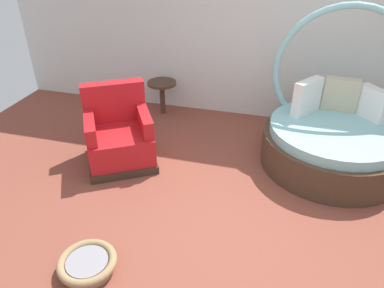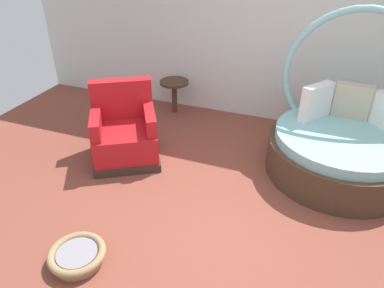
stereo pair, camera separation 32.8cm
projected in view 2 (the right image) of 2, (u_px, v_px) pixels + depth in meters
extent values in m
cube|color=brown|center=(226.00, 230.00, 3.60)|extent=(8.00, 8.00, 0.02)
cube|color=silver|center=(285.00, 27.00, 4.93)|extent=(8.00, 0.12, 2.76)
cylinder|color=#473323|center=(339.00, 157.00, 4.31)|extent=(1.67, 1.67, 0.42)
cylinder|color=#8CC6CC|center=(344.00, 138.00, 4.17)|extent=(1.54, 1.54, 0.12)
torus|color=#8CC6CC|center=(355.00, 79.00, 4.26)|extent=(1.67, 0.08, 1.67)
cube|color=#BCB293|center=(352.00, 101.00, 4.39)|extent=(0.43, 0.15, 0.42)
cube|color=white|center=(316.00, 102.00, 4.35)|extent=(0.35, 0.42, 0.43)
cube|color=#38281E|center=(127.00, 154.00, 4.66)|extent=(1.10, 1.10, 0.10)
cube|color=red|center=(125.00, 140.00, 4.54)|extent=(1.04, 1.04, 0.34)
cube|color=red|center=(122.00, 99.00, 4.58)|extent=(0.73, 0.53, 0.50)
cube|color=red|center=(96.00, 122.00, 4.35)|extent=(0.46, 0.65, 0.22)
cube|color=red|center=(150.00, 117.00, 4.44)|extent=(0.46, 0.65, 0.22)
cylinder|color=#9E7F56|center=(78.00, 259.00, 3.23)|extent=(0.44, 0.44, 0.06)
torus|color=#9E7F56|center=(77.00, 254.00, 3.20)|extent=(0.51, 0.51, 0.07)
cylinder|color=gray|center=(77.00, 254.00, 3.21)|extent=(0.36, 0.36, 0.05)
cylinder|color=#473323|center=(175.00, 98.00, 5.70)|extent=(0.08, 0.08, 0.48)
cylinder|color=#473323|center=(174.00, 82.00, 5.56)|extent=(0.44, 0.44, 0.04)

